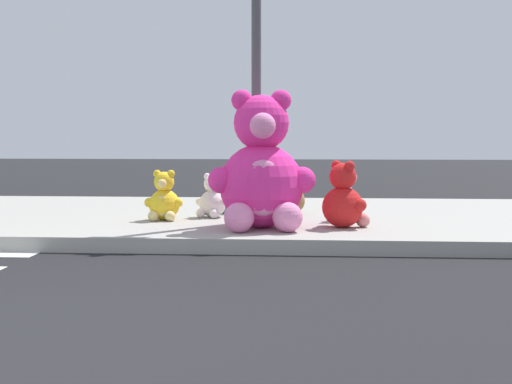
{
  "coord_description": "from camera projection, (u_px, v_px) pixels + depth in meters",
  "views": [
    {
      "loc": [
        1.55,
        -3.36,
        1.12
      ],
      "look_at": [
        1.05,
        3.6,
        0.55
      ],
      "focal_mm": 47.92,
      "sensor_mm": 36.0,
      "label": 1
    }
  ],
  "objects": [
    {
      "name": "plush_red",
      "position": [
        344.0,
        201.0,
        7.27
      ],
      "size": [
        0.51,
        0.51,
        0.71
      ],
      "color": "red",
      "rests_on": "sidewalk"
    },
    {
      "name": "plush_lavender",
      "position": [
        343.0,
        205.0,
        7.83
      ],
      "size": [
        0.35,
        0.34,
        0.47
      ],
      "color": "#B28CD8",
      "rests_on": "sidewalk"
    },
    {
      "name": "plush_yellow",
      "position": [
        164.0,
        200.0,
        7.91
      ],
      "size": [
        0.45,
        0.39,
        0.58
      ],
      "color": "yellow",
      "rests_on": "sidewalk"
    },
    {
      "name": "sidewalk",
      "position": [
        183.0,
        218.0,
        8.7
      ],
      "size": [
        28.0,
        4.4,
        0.15
      ],
      "primitive_type": "cube",
      "color": "#9E9B93",
      "rests_on": "ground_plane"
    },
    {
      "name": "plush_white",
      "position": [
        212.0,
        200.0,
        8.19
      ],
      "size": [
        0.39,
        0.38,
        0.53
      ],
      "color": "white",
      "rests_on": "sidewalk"
    },
    {
      "name": "ground_plane",
      "position": [
        4.0,
        353.0,
        3.54
      ],
      "size": [
        60.0,
        60.0,
        0.0
      ],
      "primitive_type": "plane",
      "color": "black"
    },
    {
      "name": "sign_pole",
      "position": [
        256.0,
        72.0,
        7.69
      ],
      "size": [
        0.56,
        0.11,
        3.2
      ],
      "color": "#4C4C51",
      "rests_on": "sidewalk"
    },
    {
      "name": "plush_teal",
      "position": [
        233.0,
        195.0,
        8.68
      ],
      "size": [
        0.4,
        0.44,
        0.58
      ],
      "color": "teal",
      "rests_on": "sidewalk"
    },
    {
      "name": "plush_brown",
      "position": [
        291.0,
        197.0,
        8.55
      ],
      "size": [
        0.37,
        0.41,
        0.53
      ],
      "color": "olive",
      "rests_on": "sidewalk"
    },
    {
      "name": "plush_pink_large",
      "position": [
        261.0,
        173.0,
        7.18
      ],
      "size": [
        1.12,
        1.01,
        1.46
      ],
      "color": "#F22D93",
      "rests_on": "sidewalk"
    }
  ]
}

